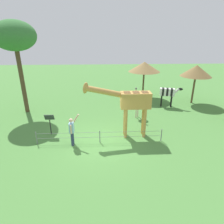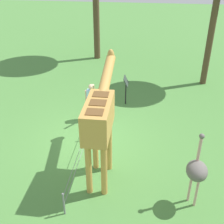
# 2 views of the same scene
# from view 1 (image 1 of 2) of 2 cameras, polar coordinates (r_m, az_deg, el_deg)

# --- Properties ---
(ground_plane) EXTENTS (60.00, 60.00, 0.00)m
(ground_plane) POSITION_cam_1_polar(r_m,az_deg,el_deg) (11.20, -3.56, -8.72)
(ground_plane) COLOR #4C843D
(giraffe) EXTENTS (3.84, 0.70, 3.33)m
(giraffe) POSITION_cam_1_polar(r_m,az_deg,el_deg) (11.00, 5.27, 3.00)
(giraffe) COLOR #C69347
(giraffe) RESTS_ON ground_plane
(visitor) EXTENTS (0.55, 0.58, 1.77)m
(visitor) POSITION_cam_1_polar(r_m,az_deg,el_deg) (10.72, -11.72, -5.18)
(visitor) COLOR navy
(visitor) RESTS_ON ground_plane
(zebra) EXTENTS (1.82, 0.78, 1.66)m
(zebra) POSITION_cam_1_polar(r_m,az_deg,el_deg) (16.75, 16.16, 5.39)
(zebra) COLOR black
(zebra) RESTS_ON ground_plane
(ostrich) EXTENTS (0.70, 0.56, 2.25)m
(ostrich) POSITION_cam_1_polar(r_m,az_deg,el_deg) (13.99, 7.49, 2.90)
(ostrich) COLOR #CC9E93
(ostrich) RESTS_ON ground_plane
(shade_hut_far) EXTENTS (2.57, 2.57, 3.31)m
(shade_hut_far) POSITION_cam_1_polar(r_m,az_deg,el_deg) (18.04, 23.58, 11.03)
(shade_hut_far) COLOR brown
(shade_hut_far) RESTS_ON ground_plane
(shade_hut_aside) EXTENTS (2.90, 2.90, 3.36)m
(shade_hut_aside) POSITION_cam_1_polar(r_m,az_deg,el_deg) (18.44, 9.50, 12.96)
(shade_hut_aside) COLOR brown
(shade_hut_aside) RESTS_ON ground_plane
(tree_east) EXTENTS (2.95, 2.95, 6.64)m
(tree_east) POSITION_cam_1_polar(r_m,az_deg,el_deg) (15.73, -26.78, 19.15)
(tree_east) COLOR brown
(tree_east) RESTS_ON ground_plane
(info_sign) EXTENTS (0.56, 0.21, 1.32)m
(info_sign) POSITION_cam_1_polar(r_m,az_deg,el_deg) (12.13, -17.88, -2.26)
(info_sign) COLOR black
(info_sign) RESTS_ON ground_plane
(wire_fence) EXTENTS (7.05, 0.05, 0.75)m
(wire_fence) POSITION_cam_1_polar(r_m,az_deg,el_deg) (10.94, -3.61, -7.08)
(wire_fence) COLOR slate
(wire_fence) RESTS_ON ground_plane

